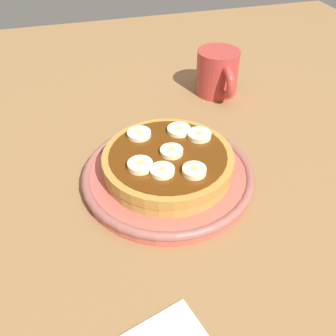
% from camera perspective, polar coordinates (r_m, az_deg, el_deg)
% --- Properties ---
extents(ground_plane, '(1.40, 1.40, 0.03)m').
position_cam_1_polar(ground_plane, '(0.54, -0.00, -3.15)').
color(ground_plane, olive).
extents(plate, '(0.24, 0.24, 0.02)m').
position_cam_1_polar(plate, '(0.52, -0.00, -1.05)').
color(plate, '#CC594C').
rests_on(plate, ground_plane).
extents(pancake_stack, '(0.18, 0.18, 0.03)m').
position_cam_1_polar(pancake_stack, '(0.51, -0.06, 1.00)').
color(pancake_stack, '#BB8B41').
rests_on(pancake_stack, plate).
extents(banana_slice_0, '(0.03, 0.03, 0.01)m').
position_cam_1_polar(banana_slice_0, '(0.50, 0.47, 2.74)').
color(banana_slice_0, '#FDEEB2').
rests_on(banana_slice_0, pancake_stack).
extents(banana_slice_1, '(0.03, 0.03, 0.01)m').
position_cam_1_polar(banana_slice_1, '(0.54, 1.71, 5.88)').
color(banana_slice_1, '#F4F3BE').
rests_on(banana_slice_1, pancake_stack).
extents(banana_slice_2, '(0.03, 0.03, 0.01)m').
position_cam_1_polar(banana_slice_2, '(0.53, -4.50, 5.24)').
color(banana_slice_2, '#F3E9C4').
rests_on(banana_slice_2, pancake_stack).
extents(banana_slice_3, '(0.03, 0.03, 0.01)m').
position_cam_1_polar(banana_slice_3, '(0.46, 4.09, -0.47)').
color(banana_slice_3, '#FCEDB5').
rests_on(banana_slice_3, pancake_stack).
extents(banana_slice_4, '(0.03, 0.03, 0.01)m').
position_cam_1_polar(banana_slice_4, '(0.47, -4.34, 0.38)').
color(banana_slice_4, '#F4EFC0').
rests_on(banana_slice_4, pancake_stack).
extents(banana_slice_5, '(0.03, 0.03, 0.01)m').
position_cam_1_polar(banana_slice_5, '(0.46, -0.88, -0.47)').
color(banana_slice_5, '#EEF3B9').
rests_on(banana_slice_5, pancake_stack).
extents(banana_slice_6, '(0.03, 0.03, 0.01)m').
position_cam_1_polar(banana_slice_6, '(0.53, 4.88, 5.06)').
color(banana_slice_6, beige).
rests_on(banana_slice_6, pancake_stack).
extents(coffee_mug, '(0.11, 0.08, 0.08)m').
position_cam_1_polar(coffee_mug, '(0.72, 7.74, 14.48)').
color(coffee_mug, '#B23833').
rests_on(coffee_mug, ground_plane).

